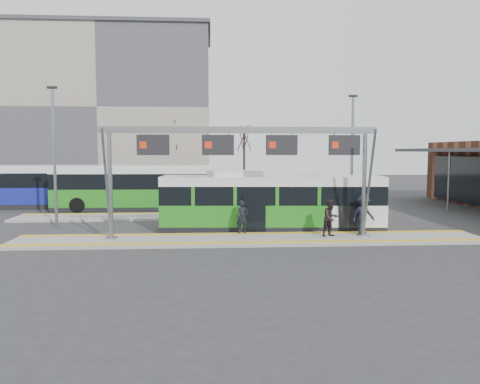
# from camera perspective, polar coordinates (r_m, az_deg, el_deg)

# --- Properties ---
(ground) EXTENTS (120.00, 120.00, 0.00)m
(ground) POSITION_cam_1_polar(r_m,az_deg,el_deg) (22.11, 1.27, -5.99)
(ground) COLOR #2D2D30
(ground) RESTS_ON ground
(platform_main) EXTENTS (22.00, 3.00, 0.15)m
(platform_main) POSITION_cam_1_polar(r_m,az_deg,el_deg) (22.10, 1.27, -5.80)
(platform_main) COLOR gray
(platform_main) RESTS_ON ground
(platform_second) EXTENTS (20.00, 3.00, 0.15)m
(platform_second) POSITION_cam_1_polar(r_m,az_deg,el_deg) (29.99, -7.71, -2.98)
(platform_second) COLOR gray
(platform_second) RESTS_ON ground
(tactile_main) EXTENTS (22.00, 2.65, 0.02)m
(tactile_main) POSITION_cam_1_polar(r_m,az_deg,el_deg) (22.08, 1.27, -5.58)
(tactile_main) COLOR gold
(tactile_main) RESTS_ON platform_main
(tactile_second) EXTENTS (20.00, 0.35, 0.02)m
(tactile_second) POSITION_cam_1_polar(r_m,az_deg,el_deg) (31.11, -7.56, -2.53)
(tactile_second) COLOR gold
(tactile_second) RESTS_ON platform_second
(gantry) EXTENTS (13.00, 1.68, 5.20)m
(gantry) POSITION_cam_1_polar(r_m,az_deg,el_deg) (21.93, 0.32, 5.22)
(gantry) COLOR slate
(gantry) RESTS_ON platform_main
(apartment_block) EXTENTS (24.50, 12.50, 18.40)m
(apartment_block) POSITION_cam_1_polar(r_m,az_deg,el_deg) (59.10, -15.72, 9.67)
(apartment_block) COLOR #A29587
(apartment_block) RESTS_ON ground
(hero_bus) EXTENTS (11.76, 3.20, 3.20)m
(hero_bus) POSITION_cam_1_polar(r_m,az_deg,el_deg) (24.93, 3.81, -1.34)
(hero_bus) COLOR black
(hero_bus) RESTS_ON ground
(bg_bus_green) EXTENTS (12.85, 3.07, 3.20)m
(bg_bus_green) POSITION_cam_1_polar(r_m,az_deg,el_deg) (33.84, -11.39, 0.44)
(bg_bus_green) COLOR black
(bg_bus_green) RESTS_ON ground
(bg_bus_blue) EXTENTS (12.16, 2.93, 3.16)m
(bg_bus_blue) POSITION_cam_1_polar(r_m,az_deg,el_deg) (37.65, -21.88, 0.60)
(bg_bus_blue) COLOR black
(bg_bus_blue) RESTS_ON ground
(passenger_a) EXTENTS (0.66, 0.49, 1.65)m
(passenger_a) POSITION_cam_1_polar(r_m,az_deg,el_deg) (23.01, 0.29, -3.09)
(passenger_a) COLOR black
(passenger_a) RESTS_ON platform_main
(passenger_b) EXTENTS (1.07, 0.99, 1.77)m
(passenger_b) POSITION_cam_1_polar(r_m,az_deg,el_deg) (22.73, 11.00, -3.13)
(passenger_b) COLOR black
(passenger_b) RESTS_ON platform_main
(passenger_c) EXTENTS (1.40, 1.06, 1.92)m
(passenger_c) POSITION_cam_1_polar(r_m,az_deg,el_deg) (23.82, 14.81, -2.65)
(passenger_c) COLOR #191D2E
(passenger_c) RESTS_ON platform_main
(tree_left) EXTENTS (1.40, 1.40, 7.89)m
(tree_left) POSITION_cam_1_polar(r_m,az_deg,el_deg) (52.44, -7.51, 6.89)
(tree_left) COLOR #382B21
(tree_left) RESTS_ON ground
(tree_mid) EXTENTS (1.40, 1.40, 7.52)m
(tree_mid) POSITION_cam_1_polar(r_m,az_deg,el_deg) (55.24, 0.52, 6.54)
(tree_mid) COLOR #382B21
(tree_mid) RESTS_ON ground
(tree_far) EXTENTS (1.40, 1.40, 8.44)m
(tree_far) POSITION_cam_1_polar(r_m,az_deg,el_deg) (57.28, -26.16, 6.68)
(tree_far) COLOR #382B21
(tree_far) RESTS_ON ground
(lamp_west) EXTENTS (0.50, 0.25, 7.70)m
(lamp_west) POSITION_cam_1_polar(r_m,az_deg,el_deg) (27.53, -21.70, 4.39)
(lamp_west) COLOR slate
(lamp_west) RESTS_ON ground
(lamp_east) EXTENTS (0.50, 0.25, 7.58)m
(lamp_east) POSITION_cam_1_polar(r_m,az_deg,el_deg) (29.26, 13.49, 4.51)
(lamp_east) COLOR slate
(lamp_east) RESTS_ON ground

